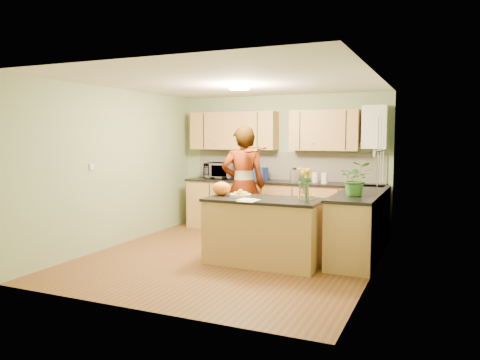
% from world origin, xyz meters
% --- Properties ---
extents(floor, '(4.50, 4.50, 0.00)m').
position_xyz_m(floor, '(0.00, 0.00, 0.00)').
color(floor, brown).
rests_on(floor, ground).
extents(ceiling, '(4.00, 4.50, 0.02)m').
position_xyz_m(ceiling, '(0.00, 0.00, 2.50)').
color(ceiling, silver).
rests_on(ceiling, wall_back).
extents(wall_back, '(4.00, 0.02, 2.50)m').
position_xyz_m(wall_back, '(0.00, 2.25, 1.25)').
color(wall_back, '#91AC7B').
rests_on(wall_back, floor).
extents(wall_front, '(4.00, 0.02, 2.50)m').
position_xyz_m(wall_front, '(0.00, -2.25, 1.25)').
color(wall_front, '#91AC7B').
rests_on(wall_front, floor).
extents(wall_left, '(0.02, 4.50, 2.50)m').
position_xyz_m(wall_left, '(-2.00, 0.00, 1.25)').
color(wall_left, '#91AC7B').
rests_on(wall_left, floor).
extents(wall_right, '(0.02, 4.50, 2.50)m').
position_xyz_m(wall_right, '(2.00, 0.00, 1.25)').
color(wall_right, '#91AC7B').
rests_on(wall_right, floor).
extents(back_counter, '(3.64, 0.62, 0.94)m').
position_xyz_m(back_counter, '(0.10, 1.95, 0.47)').
color(back_counter, '#A87F43').
rests_on(back_counter, floor).
extents(right_counter, '(0.62, 2.24, 0.94)m').
position_xyz_m(right_counter, '(1.70, 0.85, 0.47)').
color(right_counter, '#A87F43').
rests_on(right_counter, floor).
extents(splashback, '(3.60, 0.02, 0.52)m').
position_xyz_m(splashback, '(0.10, 2.23, 1.20)').
color(splashback, white).
rests_on(splashback, back_counter).
extents(upper_cabinets, '(3.20, 0.34, 0.70)m').
position_xyz_m(upper_cabinets, '(-0.18, 2.08, 1.85)').
color(upper_cabinets, '#A87F43').
rests_on(upper_cabinets, wall_back).
extents(boiler, '(0.40, 0.30, 0.86)m').
position_xyz_m(boiler, '(1.70, 2.09, 1.90)').
color(boiler, white).
rests_on(boiler, wall_back).
extents(window_right, '(0.01, 1.30, 1.05)m').
position_xyz_m(window_right, '(1.99, 0.60, 1.55)').
color(window_right, white).
rests_on(window_right, wall_right).
extents(light_switch, '(0.02, 0.09, 0.09)m').
position_xyz_m(light_switch, '(-1.99, -0.60, 1.30)').
color(light_switch, white).
rests_on(light_switch, wall_left).
extents(ceiling_lamp, '(0.30, 0.30, 0.07)m').
position_xyz_m(ceiling_lamp, '(0.00, 0.30, 2.46)').
color(ceiling_lamp, '#FFEABF').
rests_on(ceiling_lamp, ceiling).
extents(peninsula_island, '(1.57, 0.81, 0.90)m').
position_xyz_m(peninsula_island, '(0.55, -0.11, 0.45)').
color(peninsula_island, '#A87F43').
rests_on(peninsula_island, floor).
extents(fruit_dish, '(0.29, 0.29, 0.10)m').
position_xyz_m(fruit_dish, '(0.20, -0.11, 0.94)').
color(fruit_dish, beige).
rests_on(fruit_dish, peninsula_island).
extents(orange_bowl, '(0.21, 0.21, 0.12)m').
position_xyz_m(orange_bowl, '(1.10, 0.04, 0.95)').
color(orange_bowl, beige).
rests_on(orange_bowl, peninsula_island).
extents(flower_vase, '(0.26, 0.26, 0.48)m').
position_xyz_m(flower_vase, '(1.15, -0.29, 1.22)').
color(flower_vase, silver).
rests_on(flower_vase, peninsula_island).
extents(orange_bag, '(0.32, 0.29, 0.20)m').
position_xyz_m(orange_bag, '(-0.12, -0.06, 1.00)').
color(orange_bag, orange).
rests_on(orange_bag, peninsula_island).
extents(papers, '(0.22, 0.31, 0.01)m').
position_xyz_m(papers, '(0.45, -0.41, 0.91)').
color(papers, white).
rests_on(papers, peninsula_island).
extents(violinist, '(0.82, 0.70, 1.91)m').
position_xyz_m(violinist, '(-0.15, 0.81, 0.95)').
color(violinist, tan).
rests_on(violinist, floor).
extents(violin, '(0.59, 0.52, 0.15)m').
position_xyz_m(violin, '(0.05, 0.59, 1.53)').
color(violin, '#4D1104').
rests_on(violin, violinist).
extents(microwave, '(0.56, 0.38, 0.31)m').
position_xyz_m(microwave, '(-1.13, 1.98, 1.09)').
color(microwave, white).
rests_on(microwave, back_counter).
extents(blue_box, '(0.33, 0.26, 0.24)m').
position_xyz_m(blue_box, '(-0.35, 1.98, 1.06)').
color(blue_box, navy).
rests_on(blue_box, back_counter).
extents(kettle, '(0.16, 0.16, 0.29)m').
position_xyz_m(kettle, '(0.34, 1.98, 1.06)').
color(kettle, silver).
rests_on(kettle, back_counter).
extents(jar_cream, '(0.12, 0.12, 0.17)m').
position_xyz_m(jar_cream, '(0.72, 2.00, 1.03)').
color(jar_cream, beige).
rests_on(jar_cream, back_counter).
extents(jar_white, '(0.15, 0.15, 0.18)m').
position_xyz_m(jar_white, '(0.91, 1.90, 1.03)').
color(jar_white, white).
rests_on(jar_white, back_counter).
extents(potted_plant, '(0.47, 0.43, 0.47)m').
position_xyz_m(potted_plant, '(1.70, 0.37, 1.17)').
color(potted_plant, '#347326').
rests_on(potted_plant, right_counter).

